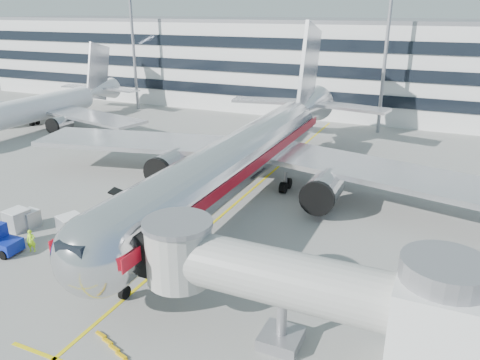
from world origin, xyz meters
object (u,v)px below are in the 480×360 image
at_px(belt_loader, 133,210).
at_px(cargo_container_left, 17,220).
at_px(cargo_container_front, 71,227).
at_px(ramp_worker, 31,241).
at_px(baggage_tug, 0,241).
at_px(cargo_container_right, 29,219).
at_px(main_jet, 248,153).

height_order(belt_loader, cargo_container_left, belt_loader).
bearing_deg(cargo_container_front, ramp_worker, -109.07).
height_order(baggage_tug, cargo_container_left, baggage_tug).
relative_size(belt_loader, cargo_container_right, 3.74).
xyz_separation_m(cargo_container_right, cargo_container_front, (4.63, -0.06, 0.20)).
distance_m(cargo_container_right, ramp_worker, 4.75).
bearing_deg(ramp_worker, belt_loader, 37.55).
height_order(main_jet, belt_loader, main_jet).
bearing_deg(cargo_container_left, baggage_tug, -60.43).
bearing_deg(main_jet, cargo_container_right, -133.67).
bearing_deg(ramp_worker, cargo_container_left, 120.22).
bearing_deg(main_jet, cargo_container_left, -132.93).
bearing_deg(ramp_worker, cargo_container_right, 108.87).
xyz_separation_m(main_jet, cargo_container_left, (-14.21, -15.27, -3.35)).
bearing_deg(belt_loader, baggage_tug, -120.99).
height_order(baggage_tug, cargo_container_front, baggage_tug).
height_order(main_jet, cargo_container_front, main_jet).
xyz_separation_m(main_jet, ramp_worker, (-10.21, -17.56, -3.36)).
bearing_deg(main_jet, cargo_container_front, -122.26).
bearing_deg(cargo_container_left, ramp_worker, -29.80).
xyz_separation_m(cargo_container_left, cargo_container_right, (0.42, 0.83, -0.15)).
bearing_deg(baggage_tug, belt_loader, 59.01).
xyz_separation_m(main_jet, belt_loader, (-6.85, -9.43, -3.51)).
height_order(belt_loader, ramp_worker, belt_loader).
bearing_deg(cargo_container_front, belt_loader, 65.54).
bearing_deg(cargo_container_front, main_jet, 57.74).
height_order(cargo_container_front, ramp_worker, cargo_container_front).
xyz_separation_m(main_jet, cargo_container_right, (-13.79, -14.44, -3.50)).
bearing_deg(cargo_container_right, belt_loader, 35.84).
xyz_separation_m(belt_loader, ramp_worker, (-3.37, -8.13, 0.16)).
bearing_deg(belt_loader, main_jet, 54.01).
bearing_deg(cargo_container_right, baggage_tug, -70.69).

